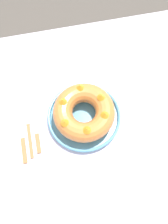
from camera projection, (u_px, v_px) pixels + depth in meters
The scene contains 8 objects.
ground_plane at pixel (81, 155), 1.60m from camera, with size 8.00×8.00×0.00m, color #4C4742.
dining_table at pixel (79, 132), 1.01m from camera, with size 1.17×1.05×0.73m.
serving_dish at pixel (84, 116), 0.92m from camera, with size 0.31×0.31×0.03m.
bundt_cake at pixel (84, 112), 0.87m from camera, with size 0.25×0.25×0.10m.
fork at pixel (29, 131), 0.91m from camera, with size 0.02×0.20×0.01m.
serving_knife at pixel (23, 139), 0.89m from camera, with size 0.02×0.23×0.01m.
cake_knife at pixel (37, 135), 0.90m from camera, with size 0.02×0.18×0.01m.
napkin at pixel (144, 100), 0.96m from camera, with size 0.14×0.10×0.00m, color #B2D1B7.
Camera 1 is at (-0.04, -0.27, 1.61)m, focal length 35.00 mm.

